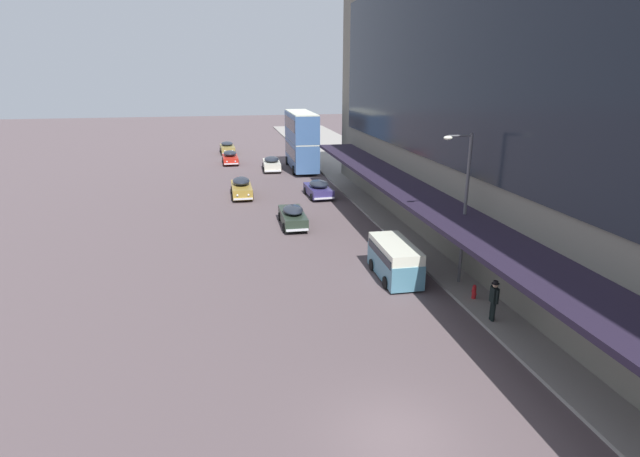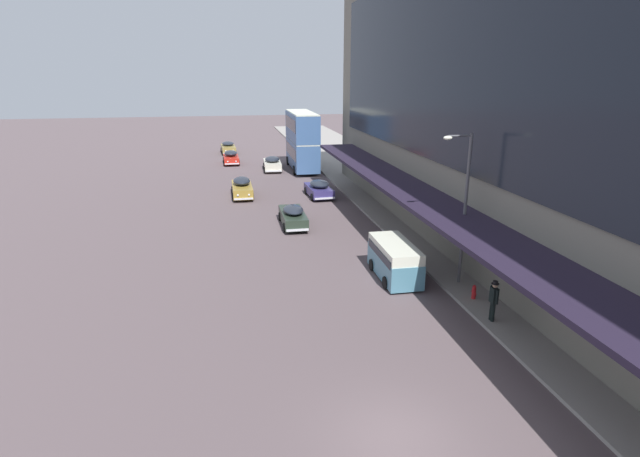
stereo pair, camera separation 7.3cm
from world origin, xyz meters
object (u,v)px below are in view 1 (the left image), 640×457
(sedan_second_mid, at_px, (293,216))
(street_lamp, at_px, (463,200))
(sedan_trailing_near, at_px, (230,157))
(fire_hydrant, at_px, (474,292))
(sedan_lead_near, at_px, (227,148))
(vw_van, at_px, (394,258))
(sedan_trailing_mid, at_px, (272,164))
(sedan_far_back, at_px, (241,187))
(transit_bus_kerbside_front, at_px, (301,139))
(sedan_oncoming_front, at_px, (318,189))
(pedestrian_at_kerb, at_px, (494,299))

(sedan_second_mid, bearing_deg, street_lamp, -60.50)
(sedan_trailing_near, xyz_separation_m, fire_hydrant, (10.40, -40.66, -0.27))
(sedan_lead_near, distance_m, vw_van, 45.96)
(sedan_lead_near, distance_m, sedan_trailing_mid, 14.31)
(sedan_lead_near, relative_size, sedan_trailing_mid, 0.97)
(sedan_trailing_near, relative_size, sedan_far_back, 0.90)
(transit_bus_kerbside_front, distance_m, sedan_far_back, 14.06)
(sedan_oncoming_front, relative_size, pedestrian_at_kerb, 2.38)
(vw_van, bearing_deg, sedan_oncoming_front, 91.42)
(street_lamp, bearing_deg, sedan_far_back, 114.64)
(pedestrian_at_kerb, height_order, street_lamp, street_lamp)
(sedan_lead_near, relative_size, sedan_trailing_near, 1.06)
(sedan_far_back, bearing_deg, transit_bus_kerbside_front, 58.18)
(sedan_trailing_near, bearing_deg, sedan_lead_near, 91.08)
(fire_hydrant, bearing_deg, sedan_trailing_near, 104.34)
(pedestrian_at_kerb, bearing_deg, sedan_second_mid, 111.69)
(pedestrian_at_kerb, bearing_deg, transit_bus_kerbside_front, 93.49)
(sedan_second_mid, height_order, sedan_far_back, sedan_far_back)
(sedan_lead_near, height_order, sedan_trailing_near, sedan_lead_near)
(sedan_lead_near, xyz_separation_m, sedan_trailing_mid, (4.58, -13.56, 0.01))
(sedan_oncoming_front, distance_m, fire_hydrant, 22.33)
(sedan_trailing_near, distance_m, vw_van, 37.83)
(sedan_trailing_mid, distance_m, vw_van, 31.91)
(transit_bus_kerbside_front, height_order, sedan_oncoming_front, transit_bus_kerbside_front)
(sedan_far_back, bearing_deg, pedestrian_at_kerb, -69.65)
(transit_bus_kerbside_front, height_order, vw_van, transit_bus_kerbside_front)
(sedan_trailing_mid, xyz_separation_m, pedestrian_at_kerb, (5.68, -37.54, 0.39))
(sedan_trailing_mid, bearing_deg, sedan_lead_near, 108.67)
(street_lamp, xyz_separation_m, fire_hydrant, (-0.05, -2.00, -4.04))
(sedan_far_back, bearing_deg, sedan_second_mid, -71.93)
(transit_bus_kerbside_front, distance_m, sedan_trailing_near, 9.81)
(transit_bus_kerbside_front, distance_m, fire_hydrant, 35.59)
(transit_bus_kerbside_front, height_order, sedan_trailing_near, transit_bus_kerbside_front)
(fire_hydrant, bearing_deg, sedan_lead_near, 102.18)
(fire_hydrant, bearing_deg, sedan_second_mid, 115.69)
(sedan_lead_near, relative_size, sedan_far_back, 0.95)
(sedan_trailing_near, bearing_deg, sedan_second_mid, -82.15)
(sedan_trailing_near, xyz_separation_m, vw_van, (7.62, -37.06, 0.33))
(transit_bus_kerbside_front, bearing_deg, sedan_far_back, -121.82)
(sedan_oncoming_front, xyz_separation_m, sedan_far_back, (-6.63, 1.53, 0.07))
(vw_van, height_order, street_lamp, street_lamp)
(transit_bus_kerbside_front, relative_size, street_lamp, 1.26)
(street_lamp, bearing_deg, sedan_second_mid, 119.50)
(sedan_oncoming_front, height_order, sedan_trailing_near, sedan_trailing_near)
(sedan_second_mid, bearing_deg, sedan_trailing_near, 97.85)
(vw_van, bearing_deg, fire_hydrant, -52.38)
(pedestrian_at_kerb, xyz_separation_m, fire_hydrant, (0.29, 2.19, -0.69))
(sedan_lead_near, xyz_separation_m, street_lamp, (10.61, -46.91, 3.75))
(sedan_far_back, relative_size, fire_hydrant, 7.01)
(sedan_trailing_near, xyz_separation_m, sedan_far_back, (0.53, -17.03, 0.06))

